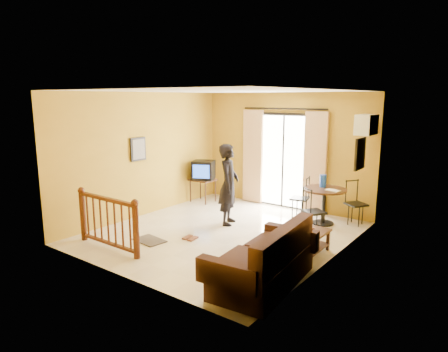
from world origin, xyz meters
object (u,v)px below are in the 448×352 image
Objects in this scene: television at (204,170)px; sofa at (267,263)px; coffee_table at (308,240)px; standing_person at (229,184)px; dining_table at (324,196)px.

television is 4.86m from sofa.
coffee_table is 2.28m from standing_person.
standing_person reaches higher than sofa.
sofa is (3.73, -3.08, -0.50)m from television.
sofa is 1.15× the size of standing_person.
television is 0.34× the size of sofa.
standing_person is (-1.64, -1.21, 0.25)m from dining_table.
standing_person is (-2.13, 2.00, 0.52)m from sofa.
dining_table is 2.05m from standing_person.
standing_person reaches higher than coffee_table.
television is 4.11m from coffee_table.
dining_table is (3.23, 0.13, -0.23)m from television.
dining_table is 3.26m from sofa.
dining_table is 1.05× the size of coffee_table.
dining_table is at bearing -22.58° from television.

